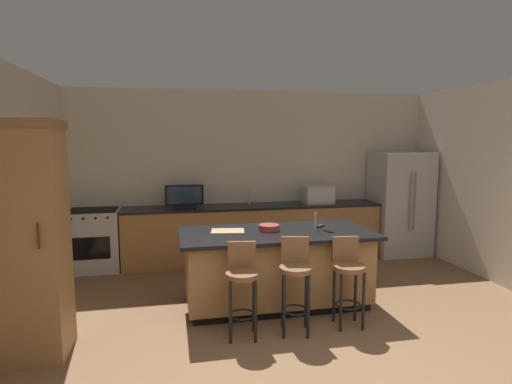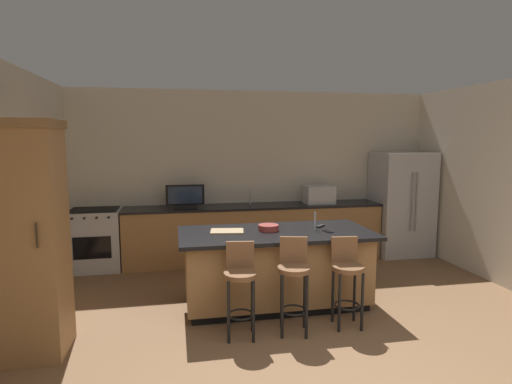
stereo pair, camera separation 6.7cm
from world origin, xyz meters
name	(u,v)px [view 1 (the left image)]	position (x,y,z in m)	size (l,w,h in m)	color
wall_back	(254,174)	(0.00, 4.46, 1.40)	(6.54, 0.12, 2.80)	beige
wall_left	(10,198)	(-3.07, 2.23, 1.40)	(0.12, 4.86, 2.80)	beige
wall_right	(511,185)	(3.07, 2.23, 1.40)	(0.12, 4.86, 2.80)	beige
counter_back	(254,233)	(-0.08, 4.08, 0.46)	(4.20, 0.62, 0.93)	#9E7042
kitchen_island	(277,267)	(-0.18, 2.23, 0.46)	(2.31, 1.08, 0.91)	black
refrigerator	(400,203)	(2.49, 4.01, 0.89)	(0.93, 0.78, 1.78)	#B7BABF
range_oven	(94,240)	(-2.57, 4.08, 0.47)	(0.77, 0.63, 0.95)	#B7BABF
cabinet_tower	(27,236)	(-2.70, 1.51, 1.13)	(0.67, 0.64, 2.19)	#9E7042
microwave	(318,194)	(1.01, 4.08, 1.07)	(0.48, 0.36, 0.30)	#B7BABF
tv_monitor	(184,197)	(-1.20, 4.03, 1.09)	(0.60, 0.16, 0.37)	black
sink_faucet_back	(249,197)	(-0.14, 4.18, 1.05)	(0.02, 0.02, 0.24)	#B2B2B7
sink_faucet_island	(315,221)	(0.31, 2.23, 1.02)	(0.02, 0.02, 0.22)	#B2B2B7
bar_stool_left	(242,281)	(-0.72, 1.49, 0.58)	(0.34, 0.36, 0.96)	brown
bar_stool_center	(295,276)	(-0.17, 1.47, 0.60)	(0.35, 0.37, 0.99)	brown
bar_stool_right	(348,274)	(0.43, 1.52, 0.57)	(0.34, 0.35, 0.95)	brown
fruit_bowl	(269,228)	(-0.25, 2.30, 0.94)	(0.25, 0.25, 0.07)	#993833
cell_phone	(329,231)	(0.43, 2.09, 0.91)	(0.07, 0.15, 0.01)	black
tv_remote	(321,226)	(0.44, 2.38, 0.92)	(0.04, 0.17, 0.02)	black
cutting_board	(228,231)	(-0.76, 2.31, 0.92)	(0.39, 0.27, 0.02)	tan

